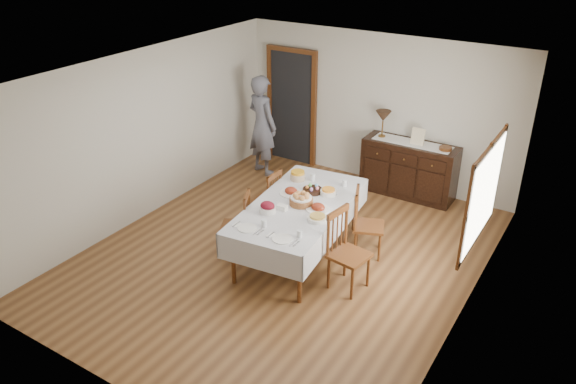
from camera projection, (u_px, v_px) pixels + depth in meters
The scene contains 26 objects.
ground at pixel (284, 254), 7.95m from camera, with size 6.00×6.00×0.00m, color brown.
room_shell at pixel (291, 135), 7.60m from camera, with size 5.02×6.02×2.65m.
dining_table at pixel (299, 210), 7.65m from camera, with size 1.43×2.45×0.80m.
chair_left_near at pixel (239, 224), 7.78m from camera, with size 0.53×0.53×0.95m.
chair_left_far at pixel (267, 200), 8.42m from camera, with size 0.40×0.40×0.95m.
chair_right_near at pixel (346, 250), 7.06m from camera, with size 0.51×0.51×1.07m.
chair_right_far at pixel (365, 222), 7.76m from camera, with size 0.54×0.54×0.99m.
sideboard at pixel (409, 169), 9.44m from camera, with size 1.57×0.57×0.94m.
person at pixel (262, 122), 10.04m from camera, with size 0.61×0.39×1.95m, color slate.
bread_basket at pixel (301, 200), 7.57m from camera, with size 0.32×0.32×0.17m.
egg_basket at pixel (312, 190), 7.91m from camera, with size 0.28×0.28×0.11m.
ham_platter_a at pixel (291, 192), 7.87m from camera, with size 0.33×0.33×0.11m.
ham_platter_b at pixel (318, 208), 7.45m from camera, with size 0.32×0.32×0.11m.
beet_bowl at pixel (268, 208), 7.37m from camera, with size 0.22×0.22×0.15m.
carrot_bowl at pixel (328, 192), 7.83m from camera, with size 0.23×0.23×0.10m.
pineapple_bowl at pixel (298, 176), 8.27m from camera, with size 0.22×0.22×0.14m.
casserole_dish at pixel (317, 218), 7.20m from camera, with size 0.27×0.27×0.07m.
butter_dish at pixel (282, 207), 7.44m from camera, with size 0.15×0.10×0.07m.
setting_left at pixel (253, 226), 7.03m from camera, with size 0.43×0.31×0.10m.
setting_right at pixel (288, 237), 6.80m from camera, with size 0.43×0.31×0.10m.
glass_far_a at pixel (313, 177), 8.24m from camera, with size 0.07×0.07×0.11m.
glass_far_b at pixel (344, 183), 8.07m from camera, with size 0.07×0.07×0.10m.
runner at pixel (412, 143), 9.22m from camera, with size 1.30×0.35×0.01m.
table_lamp at pixel (383, 117), 9.32m from camera, with size 0.26×0.26×0.46m.
picture_frame at pixel (418, 137), 9.10m from camera, with size 0.22×0.08×0.28m.
deco_bowl at pixel (445, 149), 8.93m from camera, with size 0.20×0.20×0.06m.
Camera 1 is at (3.60, -5.65, 4.36)m, focal length 35.00 mm.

